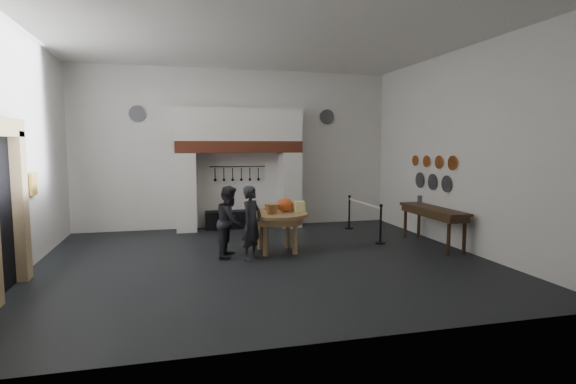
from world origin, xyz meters
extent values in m
cube|color=black|center=(0.00, 0.00, 0.00)|extent=(9.00, 8.00, 0.02)
cube|color=silver|center=(0.00, 0.00, 4.50)|extent=(9.00, 8.00, 0.02)
cube|color=silver|center=(0.00, 4.00, 2.25)|extent=(9.00, 0.02, 4.50)
cube|color=silver|center=(0.00, -4.00, 2.25)|extent=(9.00, 0.02, 4.50)
cube|color=silver|center=(-4.50, 0.00, 2.25)|extent=(0.02, 8.00, 4.50)
cube|color=silver|center=(4.50, 0.00, 2.25)|extent=(0.02, 8.00, 4.50)
cube|color=silver|center=(-1.48, 3.65, 1.07)|extent=(0.55, 0.70, 2.15)
cube|color=silver|center=(1.48, 3.65, 1.07)|extent=(0.55, 0.70, 2.15)
cube|color=#9E442B|center=(0.00, 3.65, 2.31)|extent=(3.50, 0.72, 0.32)
cube|color=silver|center=(0.00, 3.65, 2.92)|extent=(3.50, 0.70, 0.90)
cube|color=black|center=(0.00, 3.72, 0.25)|extent=(1.90, 0.45, 0.50)
cylinder|color=black|center=(0.00, 3.92, 1.75)|extent=(1.60, 0.02, 0.02)
cube|color=tan|center=(-4.38, -0.30, 1.30)|extent=(0.22, 0.30, 2.60)
cube|color=gold|center=(-4.45, 0.80, 1.60)|extent=(0.05, 0.34, 0.44)
cylinder|color=#AE8052|center=(0.41, 0.66, 0.84)|extent=(1.39, 1.39, 0.07)
ellipsoid|color=#DB4D1E|center=(0.61, 0.76, 1.03)|extent=(0.36, 0.36, 0.31)
cube|color=#F0E98F|center=(0.91, 0.61, 0.99)|extent=(0.22, 0.22, 0.24)
cube|color=#D6C880|center=(0.89, 0.91, 0.97)|extent=(0.18, 0.18, 0.20)
cone|color=olive|center=(0.26, 0.51, 0.98)|extent=(0.32, 0.32, 0.22)
ellipsoid|color=#A9663C|center=(0.31, 1.01, 0.94)|extent=(0.31, 0.18, 0.13)
imported|color=black|center=(-0.25, 0.10, 0.77)|extent=(0.65, 0.66, 1.53)
imported|color=black|center=(-0.65, 0.50, 0.75)|extent=(0.77, 0.88, 1.51)
cube|color=#352513|center=(4.10, 0.36, 0.87)|extent=(0.55, 2.20, 0.06)
cylinder|color=#48484D|center=(4.10, 0.96, 1.01)|extent=(0.12, 0.12, 0.22)
cylinder|color=#C6662D|center=(4.46, 0.20, 1.95)|extent=(0.03, 0.34, 0.34)
cylinder|color=#C6662D|center=(4.46, 0.75, 1.95)|extent=(0.03, 0.32, 0.32)
cylinder|color=#C6662D|center=(4.46, 1.30, 1.95)|extent=(0.03, 0.30, 0.30)
cylinder|color=#C6662D|center=(4.46, 1.85, 1.95)|extent=(0.03, 0.28, 0.28)
cylinder|color=#4C4C51|center=(4.46, 0.40, 1.45)|extent=(0.03, 0.40, 0.40)
cylinder|color=#4C4C51|center=(4.46, 1.00, 1.45)|extent=(0.03, 0.40, 0.40)
cylinder|color=#4C4C51|center=(4.46, 1.60, 1.45)|extent=(0.03, 0.40, 0.40)
cylinder|color=#4C4C51|center=(-2.70, 3.96, 3.20)|extent=(0.44, 0.03, 0.44)
cylinder|color=#4C4C51|center=(2.70, 3.96, 3.20)|extent=(0.44, 0.03, 0.44)
cylinder|color=black|center=(3.00, 0.84, 0.45)|extent=(0.05, 0.05, 0.90)
cylinder|color=black|center=(3.00, 2.84, 0.45)|extent=(0.05, 0.05, 0.90)
cylinder|color=white|center=(3.00, 1.84, 0.85)|extent=(0.04, 2.00, 0.04)
camera|label=1|loc=(-1.75, -8.90, 2.36)|focal=28.00mm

